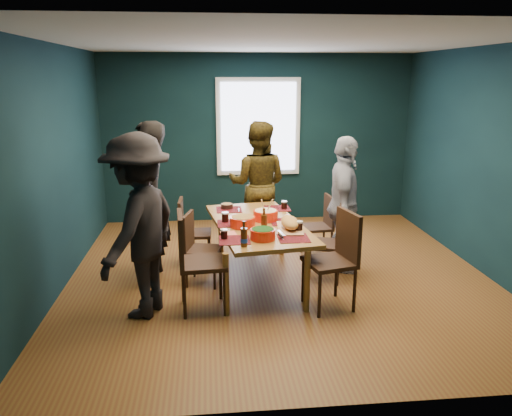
{
  "coord_description": "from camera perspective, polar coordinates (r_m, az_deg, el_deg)",
  "views": [
    {
      "loc": [
        -0.83,
        -5.59,
        2.35
      ],
      "look_at": [
        -0.3,
        -0.16,
        0.9
      ],
      "focal_mm": 35.0,
      "sensor_mm": 36.0,
      "label": 1
    }
  ],
  "objects": [
    {
      "name": "room",
      "position": [
        6.0,
        2.43,
        5.5
      ],
      "size": [
        5.01,
        5.01,
        2.71
      ],
      "color": "brown",
      "rests_on": "ground"
    },
    {
      "name": "dining_table",
      "position": [
        5.76,
        0.24,
        -2.33
      ],
      "size": [
        1.19,
        1.98,
        0.71
      ],
      "rotation": [
        0.0,
        0.0,
        0.15
      ],
      "color": "olive",
      "rests_on": "floor"
    },
    {
      "name": "chair_left_far",
      "position": [
        6.34,
        -7.69,
        -2.19
      ],
      "size": [
        0.4,
        0.4,
        0.86
      ],
      "rotation": [
        0.0,
        0.0,
        -0.03
      ],
      "color": "black",
      "rests_on": "floor"
    },
    {
      "name": "chair_left_mid",
      "position": [
        5.78,
        -6.82,
        -3.99
      ],
      "size": [
        0.46,
        0.46,
        0.84
      ],
      "rotation": [
        0.0,
        0.0,
        -0.24
      ],
      "color": "black",
      "rests_on": "floor"
    },
    {
      "name": "chair_left_near",
      "position": [
        5.09,
        -7.26,
        -5.29
      ],
      "size": [
        0.5,
        0.5,
        1.03
      ],
      "rotation": [
        0.0,
        0.0,
        0.08
      ],
      "color": "black",
      "rests_on": "floor"
    },
    {
      "name": "chair_right_far",
      "position": [
        6.68,
        7.61,
        -1.5
      ],
      "size": [
        0.4,
        0.4,
        0.82
      ],
      "rotation": [
        0.0,
        0.0,
        0.09
      ],
      "color": "black",
      "rests_on": "floor"
    },
    {
      "name": "chair_right_mid",
      "position": [
        5.89,
        8.64,
        -3.34
      ],
      "size": [
        0.5,
        0.5,
        0.9
      ],
      "rotation": [
        0.0,
        0.0,
        -0.28
      ],
      "color": "black",
      "rests_on": "floor"
    },
    {
      "name": "chair_right_near",
      "position": [
        5.21,
        9.35,
        -5.0
      ],
      "size": [
        0.55,
        0.55,
        1.02
      ],
      "rotation": [
        0.0,
        0.0,
        0.24
      ],
      "color": "black",
      "rests_on": "floor"
    },
    {
      "name": "person_far_left",
      "position": [
        5.88,
        -12.07,
        0.62
      ],
      "size": [
        0.47,
        0.7,
        1.86
      ],
      "primitive_type": "imported",
      "rotation": [
        0.0,
        0.0,
        4.75
      ],
      "color": "black",
      "rests_on": "floor"
    },
    {
      "name": "person_back",
      "position": [
        7.0,
        0.2,
        2.75
      ],
      "size": [
        1.0,
        0.87,
        1.75
      ],
      "primitive_type": "imported",
      "rotation": [
        0.0,
        0.0,
        2.86
      ],
      "color": "black",
      "rests_on": "floor"
    },
    {
      "name": "person_right",
      "position": [
        6.14,
        9.97,
        0.36
      ],
      "size": [
        0.62,
        1.04,
        1.67
      ],
      "primitive_type": "imported",
      "rotation": [
        0.0,
        0.0,
        1.34
      ],
      "color": "white",
      "rests_on": "floor"
    },
    {
      "name": "person_near_left",
      "position": [
        5.02,
        -13.23,
        -2.07
      ],
      "size": [
        1.08,
        1.36,
        1.84
      ],
      "primitive_type": "imported",
      "rotation": [
        0.0,
        0.0,
        4.32
      ],
      "color": "black",
      "rests_on": "floor"
    },
    {
      "name": "bowl_salad",
      "position": [
        5.58,
        -1.53,
        -1.53
      ],
      "size": [
        0.28,
        0.28,
        0.12
      ],
      "color": "red",
      "rests_on": "dining_table"
    },
    {
      "name": "bowl_dumpling",
      "position": [
        5.83,
        1.1,
        -0.78
      ],
      "size": [
        0.29,
        0.29,
        0.27
      ],
      "color": "red",
      "rests_on": "dining_table"
    },
    {
      "name": "bowl_herbs",
      "position": [
        5.15,
        0.78,
        -2.95
      ],
      "size": [
        0.26,
        0.26,
        0.11
      ],
      "color": "red",
      "rests_on": "dining_table"
    },
    {
      "name": "cutting_board",
      "position": [
        5.49,
        3.88,
        -1.82
      ],
      "size": [
        0.32,
        0.65,
        0.14
      ],
      "rotation": [
        0.0,
        0.0,
        -0.08
      ],
      "color": "tan",
      "rests_on": "dining_table"
    },
    {
      "name": "small_bowl",
      "position": [
        6.36,
        -3.35,
        0.24
      ],
      "size": [
        0.15,
        0.15,
        0.06
      ],
      "color": "black",
      "rests_on": "dining_table"
    },
    {
      "name": "beer_bottle_a",
      "position": [
        4.93,
        -1.38,
        -3.37
      ],
      "size": [
        0.07,
        0.07,
        0.26
      ],
      "color": "#4C260D",
      "rests_on": "dining_table"
    },
    {
      "name": "beer_bottle_b",
      "position": [
        5.41,
        0.92,
        -1.65
      ],
      "size": [
        0.07,
        0.07,
        0.26
      ],
      "color": "#4C260D",
      "rests_on": "dining_table"
    },
    {
      "name": "cola_glass_a",
      "position": [
        5.17,
        -3.66,
        -2.94
      ],
      "size": [
        0.08,
        0.08,
        0.1
      ],
      "color": "black",
      "rests_on": "dining_table"
    },
    {
      "name": "cola_glass_b",
      "position": [
        5.42,
        4.93,
        -2.05
      ],
      "size": [
        0.08,
        0.08,
        0.12
      ],
      "color": "black",
      "rests_on": "dining_table"
    },
    {
      "name": "cola_glass_c",
      "position": [
        6.33,
        3.24,
        0.39
      ],
      "size": [
        0.07,
        0.07,
        0.1
      ],
      "color": "black",
      "rests_on": "dining_table"
    },
    {
      "name": "cola_glass_d",
      "position": [
        5.76,
        -3.54,
        -1.0
      ],
      "size": [
        0.08,
        0.08,
        0.12
      ],
      "color": "black",
      "rests_on": "dining_table"
    },
    {
      "name": "napkin_a",
      "position": [
        5.81,
        3.42,
        -1.52
      ],
      "size": [
        0.13,
        0.13,
        0.0
      ],
      "primitive_type": "cube",
      "rotation": [
        0.0,
        0.0,
        -0.05
      ],
      "color": "#EA7162",
      "rests_on": "dining_table"
    },
    {
      "name": "napkin_b",
      "position": [
        5.36,
        -3.16,
        -2.92
      ],
      "size": [
        0.18,
        0.18,
        0.0
      ],
      "primitive_type": "cube",
      "rotation": [
        0.0,
        0.0,
        0.16
      ],
      "color": "#EA7162",
      "rests_on": "dining_table"
    },
    {
      "name": "napkin_c",
      "position": [
        5.14,
        5.21,
        -3.76
      ],
      "size": [
        0.19,
        0.19,
        0.0
      ],
      "primitive_type": "cube",
      "rotation": [
        0.0,
        0.0,
        0.7
      ],
      "color": "#EA7162",
      "rests_on": "dining_table"
    }
  ]
}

